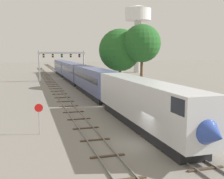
{
  "coord_description": "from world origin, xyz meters",
  "views": [
    {
      "loc": [
        -8.82,
        -21.12,
        7.57
      ],
      "look_at": [
        1.0,
        12.0,
        3.0
      ],
      "focal_mm": 45.58,
      "sensor_mm": 36.0,
      "label": 1
    }
  ],
  "objects_px": {
    "passenger_train": "(80,75)",
    "trackside_tree_mid": "(142,43)",
    "signal_gantry": "(62,59)",
    "stop_sign": "(39,115)",
    "water_tower": "(138,20)",
    "trackside_tree_left": "(120,50)"
  },
  "relations": [
    {
      "from": "passenger_train",
      "to": "trackside_tree_mid",
      "type": "xyz_separation_m",
      "value": [
        11.31,
        -6.83,
        6.68
      ]
    },
    {
      "from": "signal_gantry",
      "to": "stop_sign",
      "type": "distance_m",
      "value": 49.0
    },
    {
      "from": "passenger_train",
      "to": "water_tower",
      "type": "relative_size",
      "value": 3.73
    },
    {
      "from": "trackside_tree_mid",
      "to": "signal_gantry",
      "type": "bearing_deg",
      "value": 122.86
    },
    {
      "from": "passenger_train",
      "to": "trackside_tree_left",
      "type": "relative_size",
      "value": 7.32
    },
    {
      "from": "signal_gantry",
      "to": "stop_sign",
      "type": "relative_size",
      "value": 4.2
    },
    {
      "from": "water_tower",
      "to": "trackside_tree_mid",
      "type": "height_order",
      "value": "water_tower"
    },
    {
      "from": "stop_sign",
      "to": "trackside_tree_left",
      "type": "relative_size",
      "value": 0.23
    },
    {
      "from": "stop_sign",
      "to": "trackside_tree_mid",
      "type": "bearing_deg",
      "value": 51.94
    },
    {
      "from": "passenger_train",
      "to": "trackside_tree_mid",
      "type": "relative_size",
      "value": 6.95
    },
    {
      "from": "passenger_train",
      "to": "trackside_tree_left",
      "type": "height_order",
      "value": "trackside_tree_left"
    },
    {
      "from": "stop_sign",
      "to": "trackside_tree_mid",
      "type": "distance_m",
      "value": 35.36
    },
    {
      "from": "stop_sign",
      "to": "trackside_tree_mid",
      "type": "height_order",
      "value": "trackside_tree_mid"
    },
    {
      "from": "passenger_train",
      "to": "signal_gantry",
      "type": "height_order",
      "value": "signal_gantry"
    },
    {
      "from": "trackside_tree_left",
      "to": "signal_gantry",
      "type": "bearing_deg",
      "value": 121.17
    },
    {
      "from": "signal_gantry",
      "to": "trackside_tree_left",
      "type": "xyz_separation_m",
      "value": [
        10.27,
        -16.98,
        2.14
      ]
    },
    {
      "from": "stop_sign",
      "to": "trackside_tree_left",
      "type": "xyz_separation_m",
      "value": [
        18.02,
        31.24,
        6.1
      ]
    },
    {
      "from": "passenger_train",
      "to": "trackside_tree_mid",
      "type": "bearing_deg",
      "value": -31.11
    },
    {
      "from": "trackside_tree_left",
      "to": "passenger_train",
      "type": "bearing_deg",
      "value": 160.68
    },
    {
      "from": "signal_gantry",
      "to": "trackside_tree_mid",
      "type": "xyz_separation_m",
      "value": [
        13.56,
        -21.0,
        3.44
      ]
    },
    {
      "from": "trackside_tree_left",
      "to": "trackside_tree_mid",
      "type": "distance_m",
      "value": 5.36
    },
    {
      "from": "water_tower",
      "to": "trackside_tree_left",
      "type": "distance_m",
      "value": 47.21
    }
  ]
}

